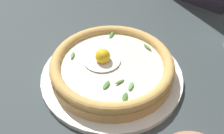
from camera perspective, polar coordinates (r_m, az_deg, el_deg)
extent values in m
cube|color=#333C3F|center=(0.61, -2.31, -4.56)|extent=(2.40, 2.40, 0.03)
cylinder|color=white|center=(0.61, 0.00, -1.78)|extent=(0.32, 0.32, 0.01)
cylinder|color=tan|center=(0.60, 0.00, -0.54)|extent=(0.27, 0.27, 0.02)
torus|color=tan|center=(0.58, 0.00, 0.75)|extent=(0.27, 0.27, 0.02)
cylinder|color=silver|center=(0.59, 0.00, 0.46)|extent=(0.23, 0.23, 0.00)
ellipsoid|color=white|center=(0.59, -2.14, 1.58)|extent=(0.08, 0.08, 0.01)
sphere|color=yellow|center=(0.58, -1.95, 2.26)|extent=(0.03, 0.03, 0.03)
ellipsoid|color=#568745|center=(0.54, 1.64, -3.11)|extent=(0.02, 0.02, 0.01)
ellipsoid|color=#4D964A|center=(0.54, 4.00, -4.01)|extent=(0.01, 0.02, 0.01)
ellipsoid|color=#437733|center=(0.66, -0.10, 6.83)|extent=(0.01, 0.03, 0.01)
ellipsoid|color=#4C7D41|center=(0.63, 7.47, 4.21)|extent=(0.03, 0.02, 0.00)
ellipsoid|color=#538746|center=(0.61, -8.31, 2.51)|extent=(0.02, 0.03, 0.00)
ellipsoid|color=#3C6930|center=(0.52, 2.75, -6.28)|extent=(0.01, 0.02, 0.00)
ellipsoid|color=#407C2F|center=(0.54, -1.22, -3.77)|extent=(0.01, 0.02, 0.01)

